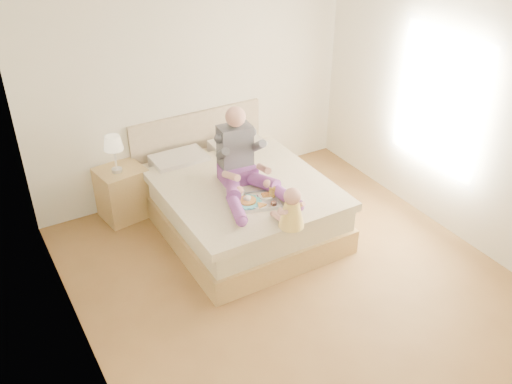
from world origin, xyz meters
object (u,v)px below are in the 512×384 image
nightstand (123,193)px  adult (242,165)px  bed (237,199)px  tray (256,200)px  baby (291,210)px

nightstand → adult: 1.53m
bed → tray: (-0.07, -0.56, 0.32)m
nightstand → baby: baby is taller
nightstand → tray: tray is taller
nightstand → adult: adult is taller
bed → tray: bed is taller
adult → tray: 0.42m
adult → baby: bearing=-82.1°
tray → nightstand: bearing=141.6°
adult → baby: adult is taller
tray → baby: bearing=-65.8°
nightstand → baby: (1.06, -1.87, 0.47)m
bed → nightstand: (-1.05, 0.80, -0.01)m
bed → tray: bearing=-96.9°
baby → tray: bearing=90.0°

